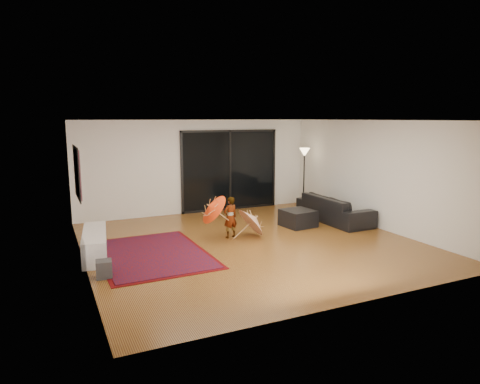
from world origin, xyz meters
TOP-DOWN VIEW (x-y plane):
  - floor at (0.00, 0.00)m, footprint 7.00×7.00m
  - ceiling at (0.00, 0.00)m, footprint 7.00×7.00m
  - wall_back at (0.00, 3.50)m, footprint 7.00×0.00m
  - wall_front at (0.00, -3.50)m, footprint 7.00×0.00m
  - wall_left at (-3.50, 0.00)m, footprint 0.00×7.00m
  - wall_right at (3.50, 0.00)m, footprint 0.00×7.00m
  - sliding_door at (1.00, 3.47)m, footprint 3.06×0.07m
  - painting at (-3.46, 1.00)m, footprint 0.04×1.28m
  - media_console at (-3.25, 0.52)m, footprint 0.67×1.83m
  - speaker at (-3.25, -0.81)m, footprint 0.30×0.30m
  - persian_rug at (-2.19, 0.12)m, footprint 2.18×3.01m
  - sofa at (2.95, 0.90)m, footprint 0.94×2.36m
  - ottoman at (1.76, 0.83)m, footprint 0.83×0.83m
  - floor_lamp at (3.10, 2.64)m, footprint 0.32×0.32m
  - child at (-0.24, 0.59)m, footprint 0.39×0.29m
  - parasol_orange at (-0.79, 0.54)m, footprint 0.60×0.75m
  - parasol_white at (0.36, 0.44)m, footprint 0.63×0.79m

SIDE VIEW (x-z plane):
  - floor at x=0.00m, z-range 0.00..0.00m
  - persian_rug at x=-2.19m, z-range 0.00..0.02m
  - speaker at x=-3.25m, z-range 0.00..0.31m
  - ottoman at x=1.76m, z-range 0.00..0.43m
  - media_console at x=-3.25m, z-range 0.00..0.50m
  - sofa at x=2.95m, z-range 0.00..0.69m
  - child at x=-0.24m, z-range 0.00..0.97m
  - parasol_white at x=0.36m, z-range 0.04..0.96m
  - parasol_orange at x=-0.79m, z-range 0.31..1.16m
  - sliding_door at x=1.00m, z-range 0.00..2.40m
  - wall_back at x=0.00m, z-range -2.15..4.85m
  - wall_front at x=0.00m, z-range -2.15..4.85m
  - wall_left at x=-3.50m, z-range -2.15..4.85m
  - wall_right at x=3.50m, z-range -2.15..4.85m
  - floor_lamp at x=3.10m, z-range 0.54..2.39m
  - painting at x=-3.46m, z-range 1.11..2.19m
  - ceiling at x=0.00m, z-range 2.70..2.70m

